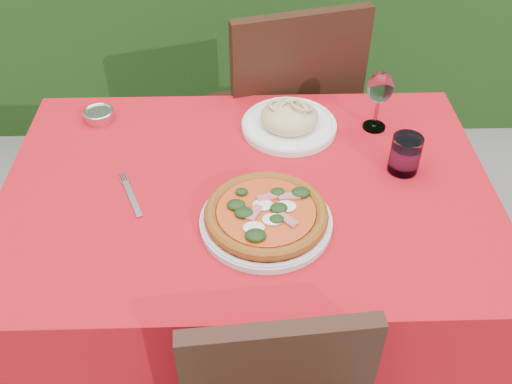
{
  "coord_description": "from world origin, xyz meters",
  "views": [
    {
      "loc": [
        -0.01,
        -1.11,
        1.71
      ],
      "look_at": [
        0.02,
        -0.05,
        0.77
      ],
      "focal_mm": 40.0,
      "sensor_mm": 36.0,
      "label": 1
    }
  ],
  "objects_px": {
    "pizza_plate": "(266,216)",
    "steel_ramekin": "(99,116)",
    "wine_glass": "(380,90)",
    "chair_far": "(286,113)",
    "fork": "(132,199)",
    "pasta_plate": "(289,121)",
    "water_glass": "(405,156)"
  },
  "relations": [
    {
      "from": "chair_far",
      "to": "fork",
      "type": "xyz_separation_m",
      "value": [
        -0.44,
        -0.64,
        0.18
      ]
    },
    {
      "from": "chair_far",
      "to": "fork",
      "type": "bearing_deg",
      "value": 40.99
    },
    {
      "from": "chair_far",
      "to": "pizza_plate",
      "type": "height_order",
      "value": "chair_far"
    },
    {
      "from": "steel_ramekin",
      "to": "fork",
      "type": "bearing_deg",
      "value": -67.94
    },
    {
      "from": "pasta_plate",
      "to": "steel_ramekin",
      "type": "height_order",
      "value": "pasta_plate"
    },
    {
      "from": "fork",
      "to": "wine_glass",
      "type": "bearing_deg",
      "value": 1.59
    },
    {
      "from": "chair_far",
      "to": "pasta_plate",
      "type": "bearing_deg",
      "value": 71.32
    },
    {
      "from": "water_glass",
      "to": "steel_ramekin",
      "type": "relative_size",
      "value": 1.28
    },
    {
      "from": "pizza_plate",
      "to": "pasta_plate",
      "type": "distance_m",
      "value": 0.4
    },
    {
      "from": "water_glass",
      "to": "steel_ramekin",
      "type": "bearing_deg",
      "value": 163.13
    },
    {
      "from": "pizza_plate",
      "to": "pasta_plate",
      "type": "bearing_deg",
      "value": 78.06
    },
    {
      "from": "chair_far",
      "to": "pasta_plate",
      "type": "xyz_separation_m",
      "value": [
        -0.02,
        -0.35,
        0.21
      ]
    },
    {
      "from": "pasta_plate",
      "to": "pizza_plate",
      "type": "bearing_deg",
      "value": -101.94
    },
    {
      "from": "pasta_plate",
      "to": "steel_ramekin",
      "type": "distance_m",
      "value": 0.56
    },
    {
      "from": "fork",
      "to": "pasta_plate",
      "type": "bearing_deg",
      "value": 13.15
    },
    {
      "from": "pasta_plate",
      "to": "steel_ramekin",
      "type": "bearing_deg",
      "value": 174.01
    },
    {
      "from": "steel_ramekin",
      "to": "chair_far",
      "type": "bearing_deg",
      "value": 26.83
    },
    {
      "from": "chair_far",
      "to": "pizza_plate",
      "type": "xyz_separation_m",
      "value": [
        -0.11,
        -0.74,
        0.21
      ]
    },
    {
      "from": "wine_glass",
      "to": "fork",
      "type": "bearing_deg",
      "value": -156.08
    },
    {
      "from": "pizza_plate",
      "to": "wine_glass",
      "type": "relative_size",
      "value": 1.78
    },
    {
      "from": "chair_far",
      "to": "pizza_plate",
      "type": "relative_size",
      "value": 3.09
    },
    {
      "from": "pizza_plate",
      "to": "fork",
      "type": "height_order",
      "value": "pizza_plate"
    },
    {
      "from": "pizza_plate",
      "to": "steel_ramekin",
      "type": "bearing_deg",
      "value": 136.46
    },
    {
      "from": "wine_glass",
      "to": "pizza_plate",
      "type": "bearing_deg",
      "value": -130.27
    },
    {
      "from": "water_glass",
      "to": "chair_far",
      "type": "bearing_deg",
      "value": 115.71
    },
    {
      "from": "fork",
      "to": "steel_ramekin",
      "type": "height_order",
      "value": "steel_ramekin"
    },
    {
      "from": "wine_glass",
      "to": "steel_ramekin",
      "type": "relative_size",
      "value": 2.22
    },
    {
      "from": "wine_glass",
      "to": "steel_ramekin",
      "type": "height_order",
      "value": "wine_glass"
    },
    {
      "from": "pizza_plate",
      "to": "pasta_plate",
      "type": "xyz_separation_m",
      "value": [
        0.08,
        0.39,
        0.0
      ]
    },
    {
      "from": "water_glass",
      "to": "fork",
      "type": "distance_m",
      "value": 0.71
    },
    {
      "from": "chair_far",
      "to": "pasta_plate",
      "type": "height_order",
      "value": "chair_far"
    },
    {
      "from": "pasta_plate",
      "to": "water_glass",
      "type": "bearing_deg",
      "value": -34.52
    }
  ]
}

